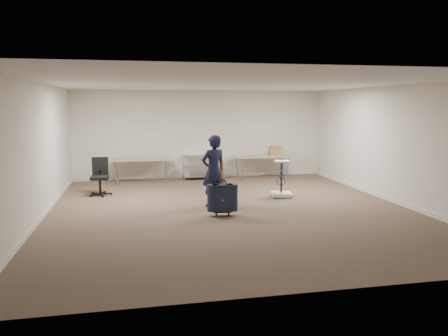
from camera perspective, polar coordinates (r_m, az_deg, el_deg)
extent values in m
plane|color=#4E3C2F|center=(9.88, 0.89, -5.44)|extent=(9.00, 9.00, 0.00)
plane|color=silver|center=(14.06, -3.08, 4.40)|extent=(8.00, 0.00, 8.00)
plane|color=silver|center=(5.38, 11.35, -1.91)|extent=(8.00, 0.00, 8.00)
plane|color=silver|center=(9.61, -23.08, 1.99)|extent=(0.00, 9.00, 9.00)
plane|color=silver|center=(11.21, 21.32, 2.88)|extent=(0.00, 9.00, 9.00)
plane|color=silver|center=(9.61, 0.93, 11.00)|extent=(8.00, 8.00, 0.00)
cube|color=silver|center=(14.20, -3.03, -1.05)|extent=(8.00, 0.02, 0.10)
cube|color=silver|center=(9.83, -22.58, -5.85)|extent=(0.02, 9.00, 0.10)
cube|color=silver|center=(11.40, 20.93, -3.89)|extent=(0.02, 9.00, 0.10)
cube|color=#9E8560|center=(13.42, -10.75, 1.14)|extent=(1.80, 0.75, 0.03)
cylinder|color=gray|center=(13.50, -10.69, -1.23)|extent=(1.50, 0.02, 0.02)
cylinder|color=gray|center=(13.18, -13.95, -0.69)|extent=(0.13, 0.04, 0.69)
cylinder|color=gray|center=(13.20, -7.43, -0.50)|extent=(0.13, 0.04, 0.69)
cylinder|color=gray|center=(13.78, -13.85, -0.31)|extent=(0.13, 0.04, 0.69)
cylinder|color=gray|center=(13.80, -7.62, -0.13)|extent=(0.13, 0.04, 0.69)
cube|color=#9E8560|center=(14.00, 5.00, 1.53)|extent=(1.80, 0.75, 0.03)
cylinder|color=gray|center=(14.07, 4.97, -0.74)|extent=(1.50, 0.02, 0.02)
cylinder|color=gray|center=(13.56, 2.30, -0.21)|extent=(0.13, 0.04, 0.69)
cylinder|color=gray|center=(14.00, 8.27, -0.03)|extent=(0.13, 0.04, 0.69)
cylinder|color=gray|center=(14.14, 1.72, 0.14)|extent=(0.13, 0.04, 0.69)
cylinder|color=gray|center=(14.56, 7.47, 0.30)|extent=(0.13, 0.04, 0.69)
cylinder|color=silver|center=(13.57, -5.22, -0.01)|extent=(0.02, 0.02, 0.80)
cylinder|color=silver|center=(13.75, -0.25, 0.13)|extent=(0.02, 0.02, 0.80)
cylinder|color=silver|center=(14.01, -5.43, 0.25)|extent=(0.02, 0.02, 0.80)
cylinder|color=silver|center=(14.19, -0.61, 0.38)|extent=(0.02, 0.02, 0.80)
cube|color=silver|center=(13.91, -2.85, -1.03)|extent=(1.20, 0.45, 0.02)
cube|color=silver|center=(13.86, -2.86, 0.39)|extent=(1.20, 0.45, 0.02)
cube|color=silver|center=(13.82, -2.87, 1.75)|extent=(1.20, 0.45, 0.01)
imported|color=black|center=(10.04, -1.37, -0.38)|extent=(0.70, 0.57, 1.66)
cube|color=black|center=(9.23, -0.20, -3.90)|extent=(0.44, 0.28, 0.57)
cube|color=black|center=(9.32, -0.22, -5.68)|extent=(0.39, 0.20, 0.03)
cylinder|color=black|center=(9.30, -1.01, -6.06)|extent=(0.03, 0.08, 0.08)
cylinder|color=black|center=(9.33, 0.61, -6.02)|extent=(0.03, 0.08, 0.08)
torus|color=black|center=(9.17, -0.20, -1.96)|extent=(0.18, 0.04, 0.18)
cube|color=#DF620B|center=(9.16, -0.22, -0.65)|extent=(0.04, 0.01, 0.44)
cylinder|color=black|center=(11.83, -15.84, -3.25)|extent=(0.60, 0.60, 0.09)
cylinder|color=black|center=(11.80, -15.88, -2.28)|extent=(0.06, 0.06, 0.40)
cube|color=black|center=(11.76, -15.92, -1.23)|extent=(0.47, 0.47, 0.08)
cube|color=black|center=(11.93, -15.87, 0.25)|extent=(0.42, 0.07, 0.48)
cube|color=beige|center=(11.33, 7.52, -3.42)|extent=(0.58, 0.58, 0.08)
cylinder|color=black|center=(11.09, 6.86, -3.88)|extent=(0.06, 0.06, 0.04)
cylinder|color=black|center=(11.30, 7.47, -1.16)|extent=(0.05, 0.05, 0.81)
cube|color=beige|center=(11.19, 7.60, 0.85)|extent=(0.40, 0.36, 0.04)
torus|color=blue|center=(11.18, 7.95, -0.74)|extent=(0.27, 0.14, 0.25)
cube|color=#9D6F49|center=(14.19, 6.69, 2.23)|extent=(0.40, 0.31, 0.28)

